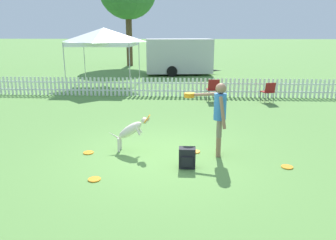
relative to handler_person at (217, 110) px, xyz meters
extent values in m
plane|color=#5B8C42|center=(-1.17, -0.16, -1.08)|extent=(240.00, 240.00, 0.00)
cylinder|color=#8C664C|center=(0.05, -0.12, -0.84)|extent=(0.11, 0.11, 0.48)
cylinder|color=#7A705B|center=(0.05, -0.12, -0.41)|extent=(0.12, 0.12, 0.39)
cylinder|color=#8C664C|center=(0.06, 0.08, -0.84)|extent=(0.11, 0.11, 0.48)
cylinder|color=#7A705B|center=(0.06, 0.08, -0.41)|extent=(0.12, 0.12, 0.39)
cylinder|color=#3372BF|center=(0.06, -0.02, 0.09)|extent=(0.30, 0.30, 0.60)
sphere|color=#8C664C|center=(0.06, -0.02, 0.50)|extent=(0.24, 0.24, 0.24)
cylinder|color=#8C664C|center=(0.09, -0.23, 0.00)|extent=(0.21, 0.19, 0.72)
cylinder|color=#8C664C|center=(-0.29, 0.21, 0.32)|extent=(0.73, 0.21, 0.14)
cylinder|color=orange|center=(-0.64, 0.28, 0.25)|extent=(0.25, 0.25, 0.02)
cylinder|color=orange|center=(-0.64, 0.28, 0.28)|extent=(0.25, 0.25, 0.02)
cylinder|color=orange|center=(-0.64, 0.28, 0.30)|extent=(0.25, 0.25, 0.02)
cylinder|color=orange|center=(-0.64, 0.28, 0.33)|extent=(0.25, 0.25, 0.02)
ellipsoid|color=beige|center=(-2.04, 0.14, -0.55)|extent=(0.70, 0.31, 0.57)
ellipsoid|color=silver|center=(-2.04, 0.14, -0.59)|extent=(0.36, 0.17, 0.28)
sphere|color=beige|center=(-1.69, 0.11, -0.30)|extent=(0.16, 0.16, 0.16)
cone|color=beige|center=(-1.62, 0.11, -0.26)|extent=(0.15, 0.10, 0.13)
cylinder|color=orange|center=(-1.62, 0.11, -0.26)|extent=(0.18, 0.26, 0.22)
cone|color=beige|center=(-1.71, 0.16, -0.24)|extent=(0.05, 0.05, 0.07)
cone|color=beige|center=(-1.71, 0.07, -0.24)|extent=(0.05, 0.05, 0.07)
cylinder|color=silver|center=(-2.30, 0.25, -0.91)|extent=(0.06, 0.06, 0.34)
cylinder|color=silver|center=(-2.32, 0.07, -0.91)|extent=(0.06, 0.06, 0.34)
cylinder|color=silver|center=(-1.84, 0.21, -0.51)|extent=(0.17, 0.07, 0.27)
cylinder|color=silver|center=(-1.85, 0.04, -0.51)|extent=(0.17, 0.07, 0.27)
cone|color=beige|center=(-2.44, 0.17, -0.70)|extent=(0.32, 0.08, 0.22)
cylinder|color=orange|center=(1.47, -0.66, -1.07)|extent=(0.25, 0.25, 0.02)
cylinder|color=orange|center=(-0.48, 0.15, -1.07)|extent=(0.25, 0.25, 0.02)
cylinder|color=orange|center=(-3.03, -0.07, -1.07)|extent=(0.25, 0.25, 0.02)
cylinder|color=orange|center=(-2.48, -1.50, -1.07)|extent=(0.25, 0.25, 0.02)
cube|color=black|center=(-0.67, -0.76, -0.86)|extent=(0.35, 0.24, 0.44)
cube|color=black|center=(-0.67, -0.90, -0.91)|extent=(0.25, 0.04, 0.22)
cube|color=white|center=(-1.17, 7.09, -0.83)|extent=(20.65, 0.04, 0.06)
cube|color=white|center=(-1.17, 7.09, -0.48)|extent=(20.65, 0.04, 0.06)
cube|color=white|center=(-9.21, 7.09, -0.67)|extent=(0.09, 0.02, 0.83)
cube|color=white|center=(-9.03, 7.09, -0.67)|extent=(0.09, 0.02, 0.83)
cube|color=white|center=(-8.85, 7.09, -0.67)|extent=(0.09, 0.02, 0.83)
cube|color=white|center=(-8.67, 7.09, -0.67)|extent=(0.09, 0.02, 0.83)
cube|color=white|center=(-8.48, 7.09, -0.67)|extent=(0.09, 0.02, 0.83)
cube|color=white|center=(-8.30, 7.09, -0.67)|extent=(0.09, 0.02, 0.83)
cube|color=white|center=(-8.12, 7.09, -0.67)|extent=(0.09, 0.02, 0.83)
cube|color=white|center=(-7.93, 7.09, -0.67)|extent=(0.09, 0.02, 0.83)
cube|color=white|center=(-7.75, 7.09, -0.67)|extent=(0.09, 0.02, 0.83)
cube|color=white|center=(-7.57, 7.09, -0.67)|extent=(0.09, 0.02, 0.83)
cube|color=white|center=(-7.39, 7.09, -0.67)|extent=(0.09, 0.02, 0.83)
cube|color=white|center=(-7.20, 7.09, -0.67)|extent=(0.09, 0.02, 0.83)
cube|color=white|center=(-7.02, 7.09, -0.67)|extent=(0.09, 0.02, 0.83)
cube|color=white|center=(-6.84, 7.09, -0.67)|extent=(0.09, 0.02, 0.83)
cube|color=white|center=(-6.65, 7.09, -0.67)|extent=(0.09, 0.02, 0.83)
cube|color=white|center=(-6.47, 7.09, -0.67)|extent=(0.09, 0.02, 0.83)
cube|color=white|center=(-6.29, 7.09, -0.67)|extent=(0.09, 0.02, 0.83)
cube|color=white|center=(-6.11, 7.09, -0.67)|extent=(0.09, 0.02, 0.83)
cube|color=white|center=(-5.92, 7.09, -0.67)|extent=(0.09, 0.02, 0.83)
cube|color=white|center=(-5.74, 7.09, -0.67)|extent=(0.09, 0.02, 0.83)
cube|color=white|center=(-5.56, 7.09, -0.67)|extent=(0.09, 0.02, 0.83)
cube|color=white|center=(-5.38, 7.09, -0.67)|extent=(0.09, 0.02, 0.83)
cube|color=white|center=(-5.19, 7.09, -0.67)|extent=(0.09, 0.02, 0.83)
cube|color=white|center=(-5.01, 7.09, -0.67)|extent=(0.09, 0.02, 0.83)
cube|color=white|center=(-4.83, 7.09, -0.67)|extent=(0.09, 0.02, 0.83)
cube|color=white|center=(-4.64, 7.09, -0.67)|extent=(0.09, 0.02, 0.83)
cube|color=white|center=(-4.46, 7.09, -0.67)|extent=(0.09, 0.02, 0.83)
cube|color=white|center=(-4.28, 7.09, -0.67)|extent=(0.09, 0.02, 0.83)
cube|color=white|center=(-4.10, 7.09, -0.67)|extent=(0.09, 0.02, 0.83)
cube|color=white|center=(-3.91, 7.09, -0.67)|extent=(0.09, 0.02, 0.83)
cube|color=white|center=(-3.73, 7.09, -0.67)|extent=(0.09, 0.02, 0.83)
cube|color=white|center=(-3.55, 7.09, -0.67)|extent=(0.09, 0.02, 0.83)
cube|color=white|center=(-3.36, 7.09, -0.67)|extent=(0.09, 0.02, 0.83)
cube|color=white|center=(-3.18, 7.09, -0.67)|extent=(0.09, 0.02, 0.83)
cube|color=white|center=(-3.00, 7.09, -0.67)|extent=(0.09, 0.02, 0.83)
cube|color=white|center=(-2.82, 7.09, -0.67)|extent=(0.09, 0.02, 0.83)
cube|color=white|center=(-2.63, 7.09, -0.67)|extent=(0.09, 0.02, 0.83)
cube|color=white|center=(-2.45, 7.09, -0.67)|extent=(0.09, 0.02, 0.83)
cube|color=white|center=(-2.27, 7.09, -0.67)|extent=(0.09, 0.02, 0.83)
cube|color=white|center=(-2.09, 7.09, -0.67)|extent=(0.09, 0.02, 0.83)
cube|color=white|center=(-1.90, 7.09, -0.67)|extent=(0.09, 0.02, 0.83)
cube|color=white|center=(-1.72, 7.09, -0.67)|extent=(0.09, 0.02, 0.83)
cube|color=white|center=(-1.54, 7.09, -0.67)|extent=(0.09, 0.02, 0.83)
cube|color=white|center=(-1.35, 7.09, -0.67)|extent=(0.09, 0.02, 0.83)
cube|color=white|center=(-1.17, 7.09, -0.67)|extent=(0.09, 0.02, 0.83)
cube|color=white|center=(-0.99, 7.09, -0.67)|extent=(0.09, 0.02, 0.83)
cube|color=white|center=(-0.81, 7.09, -0.67)|extent=(0.09, 0.02, 0.83)
cube|color=white|center=(-0.62, 7.09, -0.67)|extent=(0.09, 0.02, 0.83)
cube|color=white|center=(-0.44, 7.09, -0.67)|extent=(0.09, 0.02, 0.83)
cube|color=white|center=(-0.26, 7.09, -0.67)|extent=(0.09, 0.02, 0.83)
cube|color=white|center=(-0.07, 7.09, -0.67)|extent=(0.09, 0.02, 0.83)
cube|color=white|center=(0.11, 7.09, -0.67)|extent=(0.09, 0.02, 0.83)
cube|color=white|center=(0.29, 7.09, -0.67)|extent=(0.09, 0.02, 0.83)
cube|color=white|center=(0.47, 7.09, -0.67)|extent=(0.09, 0.02, 0.83)
cube|color=white|center=(0.66, 7.09, -0.67)|extent=(0.09, 0.02, 0.83)
cube|color=white|center=(0.84, 7.09, -0.67)|extent=(0.09, 0.02, 0.83)
cube|color=white|center=(1.02, 7.09, -0.67)|extent=(0.09, 0.02, 0.83)
cube|color=white|center=(1.20, 7.09, -0.67)|extent=(0.09, 0.02, 0.83)
cube|color=white|center=(1.39, 7.09, -0.67)|extent=(0.09, 0.02, 0.83)
cube|color=white|center=(1.57, 7.09, -0.67)|extent=(0.09, 0.02, 0.83)
cube|color=white|center=(1.75, 7.09, -0.67)|extent=(0.09, 0.02, 0.83)
cube|color=white|center=(1.94, 7.09, -0.67)|extent=(0.09, 0.02, 0.83)
cube|color=white|center=(2.12, 7.09, -0.67)|extent=(0.09, 0.02, 0.83)
cube|color=white|center=(2.30, 7.09, -0.67)|extent=(0.09, 0.02, 0.83)
cube|color=white|center=(2.48, 7.09, -0.67)|extent=(0.09, 0.02, 0.83)
cube|color=white|center=(2.67, 7.09, -0.67)|extent=(0.09, 0.02, 0.83)
cube|color=white|center=(2.85, 7.09, -0.67)|extent=(0.09, 0.02, 0.83)
cube|color=white|center=(3.03, 7.09, -0.67)|extent=(0.09, 0.02, 0.83)
cube|color=white|center=(3.21, 7.09, -0.67)|extent=(0.09, 0.02, 0.83)
cube|color=white|center=(3.40, 7.09, -0.67)|extent=(0.09, 0.02, 0.83)
cube|color=white|center=(3.58, 7.09, -0.67)|extent=(0.09, 0.02, 0.83)
cube|color=white|center=(3.76, 7.09, -0.67)|extent=(0.09, 0.02, 0.83)
cube|color=white|center=(3.95, 7.09, -0.67)|extent=(0.09, 0.02, 0.83)
cube|color=white|center=(4.13, 7.09, -0.67)|extent=(0.09, 0.02, 0.83)
cube|color=white|center=(4.31, 7.09, -0.67)|extent=(0.09, 0.02, 0.83)
cube|color=white|center=(4.49, 7.09, -0.67)|extent=(0.09, 0.02, 0.83)
cube|color=white|center=(4.68, 7.09, -0.67)|extent=(0.09, 0.02, 0.83)
cube|color=white|center=(4.86, 7.09, -0.67)|extent=(0.09, 0.02, 0.83)
cube|color=white|center=(5.04, 7.09, -0.67)|extent=(0.09, 0.02, 0.83)
cube|color=white|center=(5.23, 7.09, -0.67)|extent=(0.09, 0.02, 0.83)
cube|color=white|center=(5.41, 7.09, -0.67)|extent=(0.09, 0.02, 0.83)
cube|color=white|center=(5.59, 7.09, -0.67)|extent=(0.09, 0.02, 0.83)
cylinder|color=#333338|center=(0.54, 6.48, -0.84)|extent=(0.02, 0.02, 0.47)
cylinder|color=#333338|center=(0.15, 6.42, -0.84)|extent=(0.02, 0.02, 0.47)
cylinder|color=#333338|center=(0.59, 6.09, -0.84)|extent=(0.02, 0.02, 0.47)
cylinder|color=#333338|center=(0.20, 6.03, -0.84)|extent=(0.02, 0.02, 0.47)
cube|color=maroon|center=(0.37, 6.26, -0.61)|extent=(0.52, 0.52, 0.03)
cube|color=maroon|center=(0.40, 6.05, -0.38)|extent=(0.47, 0.15, 0.45)
cylinder|color=#333338|center=(2.71, 6.35, -0.87)|extent=(0.02, 0.02, 0.42)
cylinder|color=#333338|center=(2.35, 6.23, -0.87)|extent=(0.02, 0.02, 0.42)
cylinder|color=#333338|center=(2.82, 5.99, -0.87)|extent=(0.02, 0.02, 0.42)
cylinder|color=#333338|center=(2.46, 5.88, -0.87)|extent=(0.02, 0.02, 0.42)
cube|color=maroon|center=(2.59, 6.11, -0.65)|extent=(0.56, 0.56, 0.03)
cube|color=maroon|center=(2.65, 5.92, -0.45)|extent=(0.45, 0.22, 0.40)
cylinder|color=#B2B2B2|center=(-6.55, 8.15, 0.07)|extent=(0.04, 0.04, 2.29)
cylinder|color=#B2B2B2|center=(-3.41, 8.15, 0.07)|extent=(0.04, 0.04, 2.29)
cylinder|color=#B2B2B2|center=(-6.55, 11.29, 0.07)|extent=(0.04, 0.04, 2.29)
cylinder|color=#B2B2B2|center=(-3.41, 11.29, 0.07)|extent=(0.04, 0.04, 2.29)
cube|color=white|center=(-4.98, 9.72, 1.11)|extent=(3.14, 3.14, 0.20)
pyramid|color=white|center=(-4.98, 9.72, 1.56)|extent=(3.14, 3.14, 0.69)
cube|color=#B7B7B7|center=(-1.26, 14.78, 0.16)|extent=(4.52, 2.69, 2.18)
cone|color=#3F3F42|center=(1.26, 15.09, -0.83)|extent=(0.82, 0.30, 0.20)
cylinder|color=black|center=(-1.93, 15.79, -0.74)|extent=(0.70, 0.26, 0.68)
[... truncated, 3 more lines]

